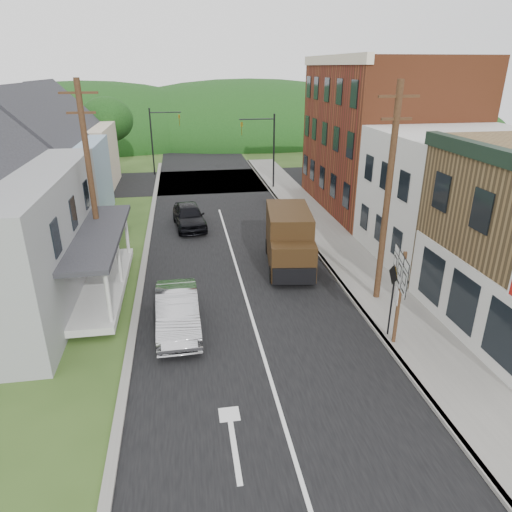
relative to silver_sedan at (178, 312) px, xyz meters
name	(u,v)px	position (x,y,z in m)	size (l,w,h in m)	color
ground	(264,358)	(2.92, -2.44, -0.75)	(120.00, 120.00, 0.00)	#2D4719
road	(232,252)	(2.92, 7.56, -0.75)	(9.00, 90.00, 0.02)	black
cross_road	(210,181)	(2.92, 24.56, -0.75)	(60.00, 9.00, 0.02)	black
sidewalk_right	(347,258)	(8.82, 5.56, -0.67)	(2.80, 55.00, 0.15)	slate
curb_right	(323,260)	(7.47, 5.56, -0.67)	(0.20, 55.00, 0.15)	slate
curb_left	(143,272)	(-1.73, 5.56, -0.69)	(0.30, 55.00, 0.12)	slate
storefront_white	(457,198)	(14.22, 5.06, 2.50)	(8.00, 7.00, 6.50)	silver
storefront_red	(383,136)	(14.22, 14.56, 4.25)	(8.00, 12.00, 10.00)	brown
house_blue	(42,166)	(-8.08, 14.56, 2.94)	(7.14, 8.16, 7.28)	#8AA4BD
house_cream	(66,144)	(-8.58, 23.56, 2.94)	(7.14, 8.16, 7.28)	beige
utility_pole_right	(388,196)	(8.52, 1.06, 3.91)	(1.60, 0.26, 9.00)	#472D19
utility_pole_left	(91,181)	(-3.58, 5.56, 3.91)	(1.60, 0.26, 9.00)	#472D19
traffic_signal_right	(265,143)	(7.22, 21.06, 3.01)	(2.87, 0.20, 6.00)	black
traffic_signal_left	(159,133)	(-1.38, 28.06, 3.01)	(2.87, 0.20, 6.00)	black
tree_left_d	(107,120)	(-6.08, 29.56, 4.14)	(4.80, 4.80, 6.94)	#382616
forested_ridge	(197,137)	(2.92, 52.56, -0.75)	(90.00, 30.00, 16.00)	black
silver_sedan	(178,312)	(0.00, 0.00, 0.00)	(1.58, 4.54, 1.50)	#B2B1B6
dark_sedan	(189,216)	(0.75, 12.12, 0.01)	(1.78, 4.43, 1.51)	black
delivery_van	(289,240)	(5.54, 5.14, 0.70)	(2.71, 5.35, 2.87)	black
route_sign_cluster	(399,285)	(7.67, -2.37, 1.68)	(0.54, 1.97, 3.52)	#472D19
warning_sign	(392,291)	(7.69, -1.88, 1.22)	(0.14, 0.79, 2.85)	black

